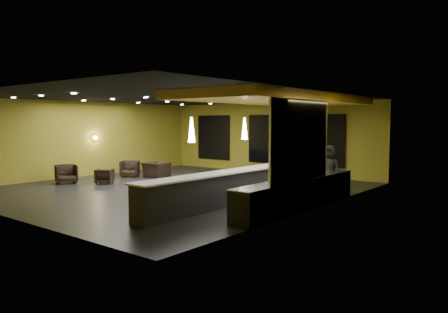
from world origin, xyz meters
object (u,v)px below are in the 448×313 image
Objects in this scene: staff_a at (299,169)px; bar_stool_1 at (179,189)px; column at (305,142)px; bar_stool_0 at (136,198)px; prep_counter at (299,194)px; pendant_1 at (245,129)px; armchair_b at (105,176)px; armchair_a at (66,174)px; bar_stool_4 at (273,176)px; bar_counter at (235,187)px; pendant_0 at (192,130)px; bar_stool_2 at (220,184)px; armchair_c at (130,169)px; staff_c at (329,170)px; bar_stool_3 at (245,179)px; armchair_d at (156,170)px; staff_b at (326,172)px; pendant_2 at (285,128)px.

staff_a is 4.69m from bar_stool_1.
bar_stool_0 is at bearing -95.33° from column.
pendant_1 reaches higher than prep_counter.
staff_a is 8.09m from armchair_b.
armchair_a is 8.57m from bar_stool_4.
bar_counter is at bearing -90.00° from column.
bar_stool_2 is (-0.71, 2.10, -1.82)m from pendant_0.
armchair_c is 7.88m from bar_stool_1.
pendant_1 reaches higher than staff_c.
staff_a is 2.38× the size of bar_stool_4.
armchair_a reaches higher than armchair_c.
bar_counter is at bearing -59.58° from armchair_a.
bar_stool_1 is (-1.67, -4.37, -0.34)m from staff_a.
pendant_1 is 0.88× the size of bar_stool_3.
staff_a is at bearing 70.89° from pendant_1.
bar_stool_0 reaches higher than armchair_c.
armchair_a is at bearing -135.00° from armchair_c.
bar_stool_4 reaches higher than armchair_d.
staff_b reaches higher than armchair_a.
bar_stool_0 reaches higher than armchair_b.
armchair_b is at bearing -31.01° from armchair_a.
bar_stool_1 is 1.07× the size of bar_stool_3.
armchair_b is at bearing 164.49° from bar_stool_1.
pendant_2 reaches higher than staff_a.
armchair_a is (-8.16, -3.91, -1.96)m from pendant_2.
armchair_b is at bearing -176.91° from prep_counter.
column is at bearing -20.92° from armchair_c.
prep_counter reaches higher than armchair_b.
armchair_d is at bearing 165.60° from prep_counter.
column is 1.97m from staff_b.
armchair_d is at bearing -164.18° from column.
pendant_1 reaches higher than armchair_c.
column is 5.00× the size of pendant_1.
bar_stool_2 is (-1.49, -2.65, -0.35)m from staff_a.
armchair_c is at bearing 164.62° from bar_counter.
staff_a is at bearing -18.16° from pendant_2.
armchair_d is (-6.64, 2.22, -2.00)m from pendant_1.
staff_a is 2.06× the size of armchair_a.
bar_stool_0 is (-0.74, -6.38, -1.82)m from pendant_2.
column is at bearing 90.00° from bar_counter.
pendant_2 is at bearing -32.13° from armchair_c.
bar_counter is at bearing -90.00° from pendant_2.
bar_stool_3 is (7.32, 2.60, 0.12)m from armchair_a.
bar_stool_4 is (-1.55, 0.68, -0.41)m from staff_a.
column reaches higher than staff_c.
bar_stool_2 is (-2.71, -0.40, 0.10)m from prep_counter.
bar_stool_2 is (-0.71, -0.40, -1.82)m from pendant_1.
bar_counter is at bearing -90.00° from pendant_1.
staff_b is 1.81× the size of armchair_a.
bar_stool_1 is at bearing 94.64° from bar_stool_0.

